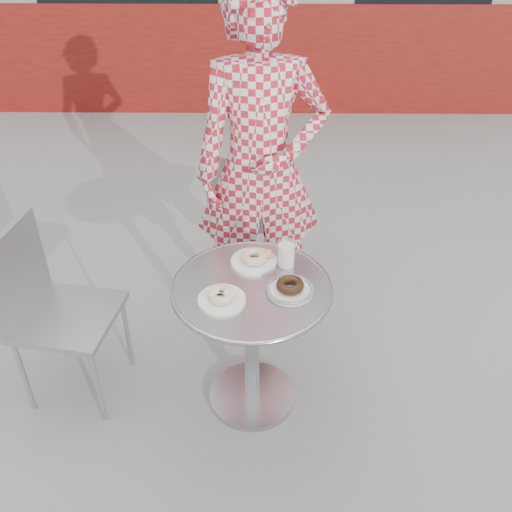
{
  "coord_description": "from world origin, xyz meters",
  "views": [
    {
      "loc": [
        -0.01,
        -1.78,
        2.1
      ],
      "look_at": [
        -0.03,
        0.14,
        0.74
      ],
      "focal_mm": 40.0,
      "sensor_mm": 36.0,
      "label": 1
    }
  ],
  "objects_px": {
    "seated_person": "(261,169)",
    "plate_far": "(255,259)",
    "plate_near": "(222,297)",
    "milk_cup": "(286,254)",
    "bistro_table": "(252,317)",
    "plate_checker": "(290,288)",
    "chair_far": "(250,238)",
    "chair_left": "(73,345)"
  },
  "relations": [
    {
      "from": "seated_person",
      "to": "plate_far",
      "type": "xyz_separation_m",
      "value": [
        -0.02,
        -0.48,
        -0.18
      ]
    },
    {
      "from": "plate_near",
      "to": "milk_cup",
      "type": "bearing_deg",
      "value": 43.0
    },
    {
      "from": "seated_person",
      "to": "milk_cup",
      "type": "relative_size",
      "value": 14.43
    },
    {
      "from": "plate_near",
      "to": "milk_cup",
      "type": "relative_size",
      "value": 1.57
    },
    {
      "from": "bistro_table",
      "to": "plate_far",
      "type": "distance_m",
      "value": 0.24
    },
    {
      "from": "plate_far",
      "to": "plate_near",
      "type": "distance_m",
      "value": 0.28
    },
    {
      "from": "seated_person",
      "to": "plate_far",
      "type": "height_order",
      "value": "seated_person"
    },
    {
      "from": "seated_person",
      "to": "plate_far",
      "type": "relative_size",
      "value": 8.78
    },
    {
      "from": "seated_person",
      "to": "plate_checker",
      "type": "relative_size",
      "value": 8.93
    },
    {
      "from": "chair_far",
      "to": "seated_person",
      "type": "xyz_separation_m",
      "value": [
        0.06,
        -0.32,
        0.61
      ]
    },
    {
      "from": "bistro_table",
      "to": "milk_cup",
      "type": "height_order",
      "value": "milk_cup"
    },
    {
      "from": "bistro_table",
      "to": "plate_checker",
      "type": "bearing_deg",
      "value": -11.06
    },
    {
      "from": "chair_far",
      "to": "milk_cup",
      "type": "relative_size",
      "value": 7.01
    },
    {
      "from": "plate_far",
      "to": "milk_cup",
      "type": "xyz_separation_m",
      "value": [
        0.13,
        -0.02,
        0.04
      ]
    },
    {
      "from": "chair_left",
      "to": "plate_checker",
      "type": "xyz_separation_m",
      "value": [
        0.97,
        -0.1,
        0.42
      ]
    },
    {
      "from": "chair_left",
      "to": "plate_checker",
      "type": "bearing_deg",
      "value": -85.81
    },
    {
      "from": "chair_left",
      "to": "plate_checker",
      "type": "relative_size",
      "value": 4.41
    },
    {
      "from": "chair_left",
      "to": "plate_near",
      "type": "relative_size",
      "value": 4.55
    },
    {
      "from": "chair_left",
      "to": "seated_person",
      "type": "bearing_deg",
      "value": -45.9
    },
    {
      "from": "seated_person",
      "to": "plate_near",
      "type": "relative_size",
      "value": 9.2
    },
    {
      "from": "plate_checker",
      "to": "bistro_table",
      "type": "bearing_deg",
      "value": 168.94
    },
    {
      "from": "chair_far",
      "to": "plate_far",
      "type": "xyz_separation_m",
      "value": [
        0.04,
        -0.81,
        0.43
      ]
    },
    {
      "from": "milk_cup",
      "to": "bistro_table",
      "type": "bearing_deg",
      "value": -133.99
    },
    {
      "from": "seated_person",
      "to": "plate_checker",
      "type": "xyz_separation_m",
      "value": [
        0.12,
        -0.68,
        -0.18
      ]
    },
    {
      "from": "chair_far",
      "to": "chair_left",
      "type": "bearing_deg",
      "value": 54.95
    },
    {
      "from": "chair_left",
      "to": "seated_person",
      "type": "height_order",
      "value": "seated_person"
    },
    {
      "from": "seated_person",
      "to": "plate_near",
      "type": "distance_m",
      "value": 0.78
    },
    {
      "from": "chair_far",
      "to": "milk_cup",
      "type": "bearing_deg",
      "value": 108.07
    },
    {
      "from": "plate_far",
      "to": "plate_near",
      "type": "bearing_deg",
      "value": -116.18
    },
    {
      "from": "chair_left",
      "to": "plate_near",
      "type": "bearing_deg",
      "value": -92.99
    },
    {
      "from": "bistro_table",
      "to": "plate_far",
      "type": "bearing_deg",
      "value": 86.47
    },
    {
      "from": "chair_far",
      "to": "seated_person",
      "type": "height_order",
      "value": "seated_person"
    },
    {
      "from": "bistro_table",
      "to": "plate_checker",
      "type": "distance_m",
      "value": 0.24
    },
    {
      "from": "seated_person",
      "to": "milk_cup",
      "type": "bearing_deg",
      "value": -83.41
    },
    {
      "from": "bistro_table",
      "to": "milk_cup",
      "type": "distance_m",
      "value": 0.3
    },
    {
      "from": "plate_checker",
      "to": "milk_cup",
      "type": "bearing_deg",
      "value": 93.39
    },
    {
      "from": "bistro_table",
      "to": "chair_left",
      "type": "bearing_deg",
      "value": 175.06
    },
    {
      "from": "plate_far",
      "to": "plate_near",
      "type": "relative_size",
      "value": 1.05
    },
    {
      "from": "chair_left",
      "to": "plate_far",
      "type": "distance_m",
      "value": 0.94
    },
    {
      "from": "chair_far",
      "to": "chair_left",
      "type": "xyz_separation_m",
      "value": [
        -0.79,
        -0.9,
        0.0
      ]
    },
    {
      "from": "chair_far",
      "to": "seated_person",
      "type": "distance_m",
      "value": 0.69
    },
    {
      "from": "bistro_table",
      "to": "plate_checker",
      "type": "height_order",
      "value": "plate_checker"
    }
  ]
}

